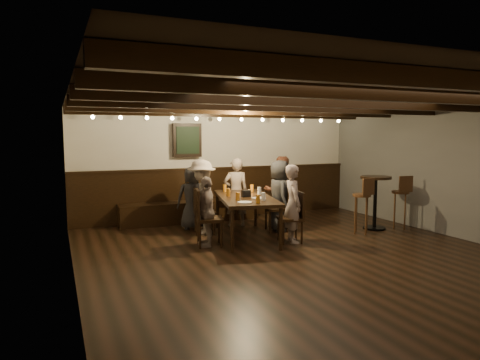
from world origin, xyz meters
name	(u,v)px	position (x,y,z in m)	size (l,w,h in m)	color
room	(230,175)	(-0.29, 2.21, 1.07)	(7.00, 7.00, 7.00)	black
dining_table	(246,200)	(-0.30, 1.45, 0.70)	(1.35, 2.18, 0.76)	black
chair_left_near	(204,220)	(-0.89, 2.05, 0.26)	(0.48, 0.48, 0.87)	black
chair_left_far	(208,229)	(-1.10, 1.18, 0.29)	(0.53, 0.53, 0.96)	black
chair_right_near	(277,216)	(0.51, 1.72, 0.28)	(0.51, 0.51, 0.93)	black
chair_right_far	(291,227)	(0.30, 0.84, 0.27)	(0.48, 0.48, 0.88)	black
person_bench_left	(192,198)	(-0.96, 2.53, 0.63)	(0.61, 0.40, 1.25)	#272629
person_bench_centre	(236,192)	(-0.05, 2.47, 0.70)	(0.51, 0.33, 1.39)	gray
person_bench_right	(280,191)	(0.79, 2.11, 0.72)	(0.70, 0.54, 1.43)	brown
person_left_near	(202,197)	(-0.92, 2.06, 0.70)	(0.91, 0.52, 1.41)	#A09487
person_left_far	(207,211)	(-1.13, 1.18, 0.59)	(0.69, 0.29, 1.17)	gray
person_right_near	(279,196)	(0.54, 1.71, 0.69)	(0.67, 0.44, 1.38)	#252628
person_right_far	(293,204)	(0.33, 0.84, 0.68)	(0.49, 0.32, 1.36)	gray
pint_a	(225,188)	(-0.41, 2.19, 0.83)	(0.07, 0.07, 0.14)	#BF7219
pint_b	(252,188)	(0.10, 2.02, 0.83)	(0.07, 0.07, 0.14)	#BF7219
pint_c	(228,192)	(-0.57, 1.61, 0.83)	(0.07, 0.07, 0.14)	#BF7219
pint_d	(259,191)	(0.04, 1.57, 0.83)	(0.07, 0.07, 0.14)	silver
pint_e	(238,196)	(-0.62, 1.06, 0.83)	(0.07, 0.07, 0.14)	#BF7219
pint_f	(263,197)	(-0.23, 0.87, 0.83)	(0.07, 0.07, 0.14)	silver
pint_g	(258,199)	(-0.43, 0.66, 0.83)	(0.07, 0.07, 0.14)	#BF7219
plate_near	(245,202)	(-0.61, 0.80, 0.77)	(0.24, 0.24, 0.01)	white
plate_far	(259,198)	(-0.19, 1.11, 0.77)	(0.24, 0.24, 0.01)	white
condiment_caddy	(246,194)	(-0.31, 1.40, 0.82)	(0.15, 0.10, 0.12)	black
candle	(249,193)	(-0.11, 1.71, 0.78)	(0.05, 0.05, 0.05)	beige
high_top_table	(375,195)	(2.35, 1.09, 0.69)	(0.59, 0.59, 1.05)	black
bar_stool_left	(361,213)	(1.85, 0.88, 0.40)	(0.34, 0.36, 1.07)	#3D2613
bar_stool_right	(400,209)	(2.85, 0.93, 0.40)	(0.34, 0.36, 1.07)	#3D2613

